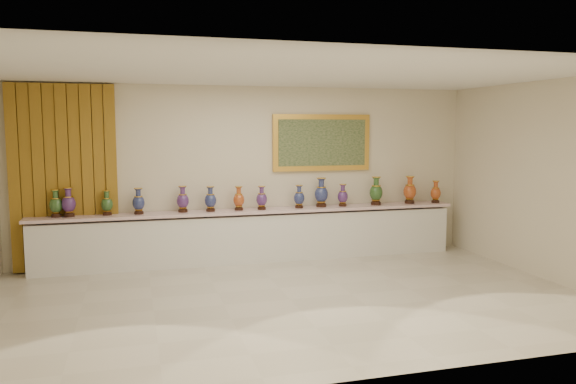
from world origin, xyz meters
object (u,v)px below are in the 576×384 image
object	(u,v)px
vase_0	(56,205)
vase_1	(69,204)
vase_2	(107,204)
counter	(254,236)

from	to	relation	value
vase_0	vase_1	bearing A→B (deg)	-2.53
vase_0	vase_2	xyz separation A→B (m)	(0.76, -0.00, -0.02)
vase_1	vase_0	bearing A→B (deg)	177.47
counter	vase_2	world-z (taller)	vase_2
vase_0	vase_2	distance (m)	0.76
counter	vase_0	distance (m)	3.22
counter	vase_1	bearing A→B (deg)	179.79
vase_0	vase_2	size ratio (longest dim) A/B	1.09
vase_2	vase_1	bearing A→B (deg)	-179.21
counter	vase_1	xyz separation A→B (m)	(-2.96, 0.01, 0.67)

